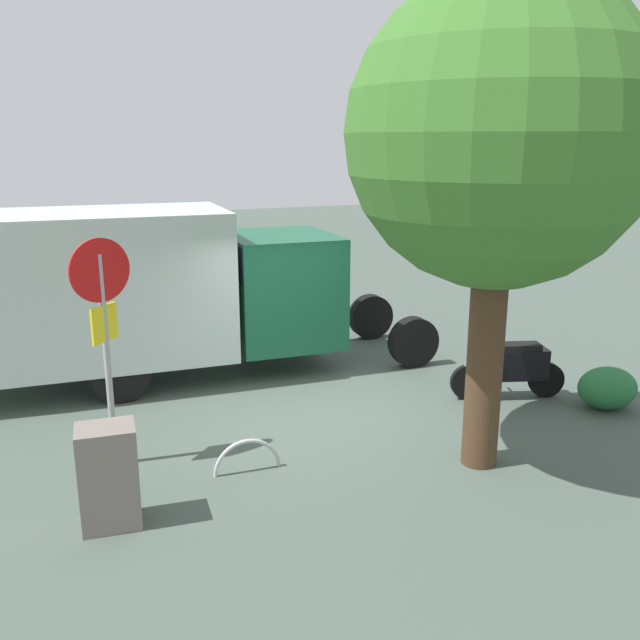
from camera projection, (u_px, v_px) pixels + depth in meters
ground_plane at (314, 419)px, 9.94m from camera, size 60.00×60.00×0.00m
box_truck_near at (146, 286)px, 11.26m from camera, size 8.27×2.64×2.85m
motorcycle at (511, 366)px, 10.61m from camera, size 1.75×0.79×1.20m
stop_sign at (104, 318)px, 8.07m from camera, size 0.71×0.33×2.85m
street_tree at (500, 136)px, 7.58m from camera, size 3.49×3.49×5.76m
utility_cabinet at (109, 476)px, 7.08m from camera, size 0.64×0.53×1.11m
bike_rack_hoop at (248, 471)px, 8.37m from camera, size 0.85×0.08×0.85m
shrub_near_sign at (607, 388)px, 10.27m from camera, size 0.93×0.76×0.63m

